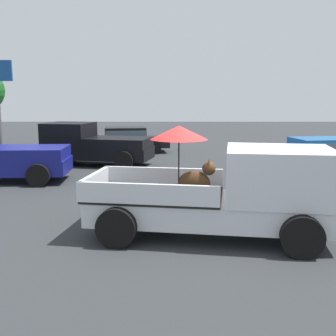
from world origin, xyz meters
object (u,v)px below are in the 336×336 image
(pickup_truck_far, at_px, (91,145))
(parked_sedan_near, at_px, (127,138))
(pickup_truck_main, at_px, (232,192))
(parked_sedan_far, at_px, (322,153))

(pickup_truck_far, distance_m, parked_sedan_near, 4.20)
(pickup_truck_main, distance_m, parked_sedan_near, 13.84)
(pickup_truck_main, relative_size, pickup_truck_far, 1.04)
(parked_sedan_near, relative_size, parked_sedan_far, 0.99)
(parked_sedan_near, xyz_separation_m, parked_sedan_far, (8.18, -5.76, 0.00))
(pickup_truck_far, height_order, parked_sedan_near, pickup_truck_far)
(pickup_truck_main, height_order, pickup_truck_far, pickup_truck_main)
(pickup_truck_main, bearing_deg, parked_sedan_far, 67.37)
(pickup_truck_main, distance_m, parked_sedan_far, 8.94)
(pickup_truck_main, relative_size, parked_sedan_far, 1.16)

